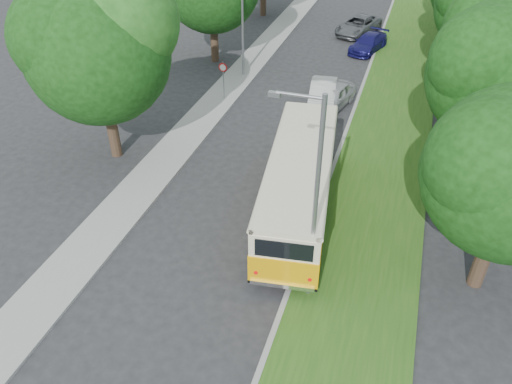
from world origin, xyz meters
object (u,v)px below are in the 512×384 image
(lamppost_near, at_px, (313,199))
(car_grey, at_px, (358,25))
(lamppost_far, at_px, (241,16))
(car_silver, at_px, (333,97))
(car_white, at_px, (323,95))
(car_blue, at_px, (368,43))
(vintage_bus, at_px, (299,185))

(lamppost_near, relative_size, car_grey, 1.56)
(lamppost_far, distance_m, car_grey, 13.44)
(lamppost_near, xyz_separation_m, car_grey, (-2.56, 29.85, -3.66))
(car_silver, relative_size, car_white, 0.95)
(lamppost_near, height_order, lamppost_far, lamppost_near)
(lamppost_far, relative_size, car_silver, 1.77)
(lamppost_far, relative_size, car_grey, 1.47)
(car_grey, bearing_deg, lamppost_far, -101.38)
(lamppost_far, height_order, car_grey, lamppost_far)
(car_silver, xyz_separation_m, car_blue, (0.79, 10.51, -0.09))
(car_white, bearing_deg, vintage_bus, -91.02)
(vintage_bus, bearing_deg, car_blue, 81.78)
(vintage_bus, relative_size, car_blue, 2.34)
(car_grey, bearing_deg, car_blue, -52.77)
(vintage_bus, height_order, car_white, vintage_bus)
(car_white, bearing_deg, lamppost_near, -87.57)
(lamppost_far, height_order, car_white, lamppost_far)
(lamppost_near, bearing_deg, car_blue, 92.66)
(car_blue, bearing_deg, car_white, -81.33)
(lamppost_far, bearing_deg, car_grey, 60.80)
(car_white, bearing_deg, lamppost_far, 147.79)
(car_silver, bearing_deg, car_blue, 99.73)
(car_white, distance_m, car_blue, 10.54)
(lamppost_near, distance_m, car_grey, 30.18)
(lamppost_far, xyz_separation_m, vintage_bus, (7.46, -13.89, -2.60))
(car_blue, xyz_separation_m, car_grey, (-1.36, 3.85, 0.08))
(lamppost_far, bearing_deg, lamppost_near, -64.29)
(lamppost_near, relative_size, vintage_bus, 0.78)
(lamppost_far, xyz_separation_m, car_blue, (7.70, 7.51, -3.48))
(vintage_bus, distance_m, car_grey, 25.28)
(vintage_bus, distance_m, car_blue, 21.42)
(vintage_bus, relative_size, car_white, 2.30)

